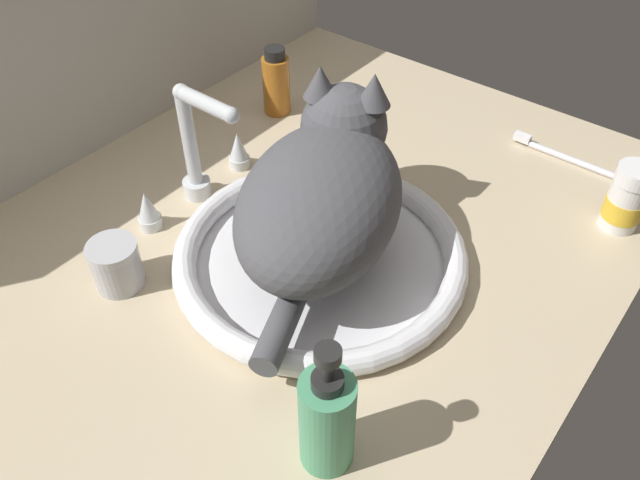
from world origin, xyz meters
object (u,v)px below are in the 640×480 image
(metal_jar, at_px, (116,265))
(pill_bottle, at_px, (627,200))
(amber_bottle, at_px, (276,83))
(soap_pump_bottle, at_px, (327,419))
(sink_basin, at_px, (320,255))
(faucet, at_px, (196,157))
(toothbrush, at_px, (562,155))
(cat, at_px, (326,187))

(metal_jar, bearing_deg, pill_bottle, -42.34)
(amber_bottle, bearing_deg, pill_bottle, -83.07)
(soap_pump_bottle, xyz_separation_m, metal_jar, (0.02, 0.34, -0.03))
(sink_basin, xyz_separation_m, soap_pump_bottle, (-0.21, -0.17, 0.05))
(sink_basin, bearing_deg, faucet, 90.00)
(sink_basin, bearing_deg, soap_pump_bottle, -140.37)
(toothbrush, bearing_deg, pill_bottle, -129.64)
(amber_bottle, xyz_separation_m, toothbrush, (0.17, -0.44, -0.05))
(pill_bottle, bearing_deg, cat, 135.37)
(cat, height_order, amber_bottle, cat)
(soap_pump_bottle, relative_size, amber_bottle, 1.46)
(metal_jar, relative_size, toothbrush, 0.37)
(cat, bearing_deg, metal_jar, 141.20)
(pill_bottle, distance_m, toothbrush, 0.16)
(soap_pump_bottle, height_order, toothbrush, soap_pump_bottle)
(metal_jar, distance_m, toothbrush, 0.68)
(faucet, distance_m, pill_bottle, 0.58)
(pill_bottle, distance_m, amber_bottle, 0.56)
(faucet, distance_m, amber_bottle, 0.25)
(sink_basin, height_order, cat, cat)
(amber_bottle, bearing_deg, faucet, -164.49)
(cat, bearing_deg, sink_basin, -158.16)
(faucet, bearing_deg, cat, -83.82)
(cat, bearing_deg, soap_pump_bottle, -141.83)
(faucet, distance_m, soap_pump_bottle, 0.44)
(cat, height_order, metal_jar, cat)
(sink_basin, relative_size, amber_bottle, 3.28)
(cat, bearing_deg, pill_bottle, -44.63)
(pill_bottle, bearing_deg, metal_jar, 137.66)
(soap_pump_bottle, relative_size, toothbrush, 0.99)
(sink_basin, distance_m, cat, 0.10)
(pill_bottle, xyz_separation_m, metal_jar, (-0.49, 0.45, -0.01))
(sink_basin, xyz_separation_m, pill_bottle, (0.31, -0.28, 0.03))
(amber_bottle, bearing_deg, metal_jar, -165.43)
(metal_jar, bearing_deg, sink_basin, -43.61)
(metal_jar, bearing_deg, cat, -38.80)
(sink_basin, bearing_deg, pill_bottle, -41.57)
(faucet, xyz_separation_m, amber_bottle, (0.24, 0.07, -0.02))
(pill_bottle, height_order, metal_jar, pill_bottle)
(amber_bottle, bearing_deg, soap_pump_bottle, -134.62)
(metal_jar, height_order, toothbrush, metal_jar)
(soap_pump_bottle, bearing_deg, pill_bottle, -11.50)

